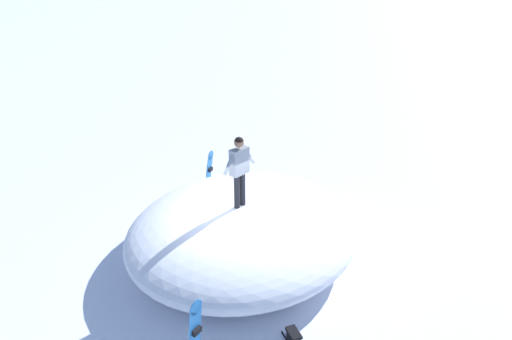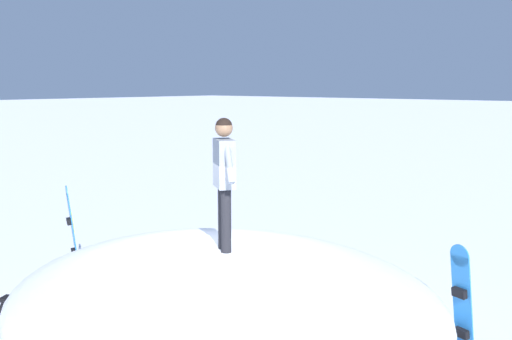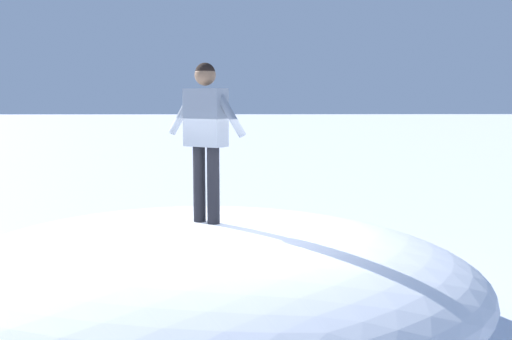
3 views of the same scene
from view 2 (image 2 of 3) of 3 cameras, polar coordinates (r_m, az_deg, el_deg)
The scene contains 6 objects.
ground at distance 9.17m, azimuth -4.27°, elevation -14.83°, with size 240.00×240.00×0.00m, color white.
snow_mound at distance 8.52m, azimuth -3.14°, elevation -11.85°, with size 5.59×6.35×1.32m, color white.
snowboarder_standing at distance 8.17m, azimuth -2.96°, elevation -0.08°, with size 0.92×0.68×1.79m.
snowboard_primary_upright at distance 11.69m, azimuth -16.66°, elevation -5.43°, with size 0.35×0.31×1.74m.
snowboard_secondary_upright at distance 8.19m, azimuth 18.55°, elevation -11.79°, with size 0.35×0.33×1.63m.
backpack_far at distance 10.30m, azimuth -21.62°, elevation -11.75°, with size 0.66×0.47×0.33m.
Camera 2 is at (-6.02, 5.93, 3.57)m, focal length 43.17 mm.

